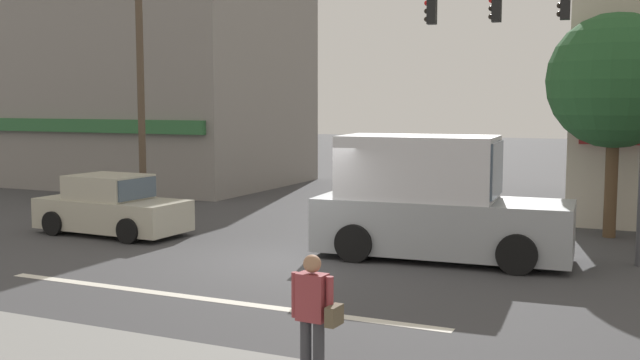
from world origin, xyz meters
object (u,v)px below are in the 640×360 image
object	(u,v)px
sedan_crossing_rightbound	(112,208)
pedestrian_foreground_with_bag	(314,313)
van_approaching_near	(391,181)
utility_pole_near_left	(141,79)
street_tree	(615,81)
traffic_light_mast	(582,64)
box_truck_waiting_far	(433,203)

from	to	relation	value
sedan_crossing_rightbound	pedestrian_foreground_with_bag	size ratio (longest dim) A/B	2.49
van_approaching_near	pedestrian_foreground_with_bag	size ratio (longest dim) A/B	2.79
utility_pole_near_left	street_tree	bearing A→B (deg)	7.94
traffic_light_mast	sedan_crossing_rightbound	world-z (taller)	traffic_light_mast
box_truck_waiting_far	pedestrian_foreground_with_bag	distance (m)	8.15
sedan_crossing_rightbound	box_truck_waiting_far	xyz separation A→B (m)	(8.59, 0.56, 0.54)
traffic_light_mast	box_truck_waiting_far	world-z (taller)	traffic_light_mast
pedestrian_foreground_with_bag	traffic_light_mast	bearing A→B (deg)	76.92
street_tree	sedan_crossing_rightbound	size ratio (longest dim) A/B	1.38
sedan_crossing_rightbound	box_truck_waiting_far	bearing A→B (deg)	3.72
box_truck_waiting_far	pedestrian_foreground_with_bag	bearing A→B (deg)	-83.93
street_tree	traffic_light_mast	bearing A→B (deg)	-97.69
box_truck_waiting_far	pedestrian_foreground_with_bag	xyz separation A→B (m)	(0.86, -8.09, -0.30)
traffic_light_mast	box_truck_waiting_far	distance (m)	4.35
utility_pole_near_left	pedestrian_foreground_with_bag	size ratio (longest dim) A/B	4.84
traffic_light_mast	box_truck_waiting_far	bearing A→B (deg)	-162.55
utility_pole_near_left	van_approaching_near	world-z (taller)	utility_pole_near_left
street_tree	sedan_crossing_rightbound	world-z (taller)	street_tree
utility_pole_near_left	van_approaching_near	size ratio (longest dim) A/B	1.74
sedan_crossing_rightbound	van_approaching_near	bearing A→B (deg)	52.26
traffic_light_mast	box_truck_waiting_far	size ratio (longest dim) A/B	1.08
traffic_light_mast	van_approaching_near	xyz separation A→B (m)	(-6.18, 5.45, -3.30)
utility_pole_near_left	van_approaching_near	distance (m)	8.40
utility_pole_near_left	sedan_crossing_rightbound	bearing A→B (deg)	-65.74
utility_pole_near_left	traffic_light_mast	bearing A→B (deg)	-7.31
van_approaching_near	sedan_crossing_rightbound	xyz separation A→B (m)	(-5.37, -6.94, -0.29)
box_truck_waiting_far	traffic_light_mast	bearing A→B (deg)	17.45
pedestrian_foreground_with_bag	street_tree	bearing A→B (deg)	78.42
street_tree	box_truck_waiting_far	distance (m)	6.28
utility_pole_near_left	sedan_crossing_rightbound	size ratio (longest dim) A/B	1.94
box_truck_waiting_far	van_approaching_near	bearing A→B (deg)	116.84
street_tree	box_truck_waiting_far	size ratio (longest dim) A/B	1.00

